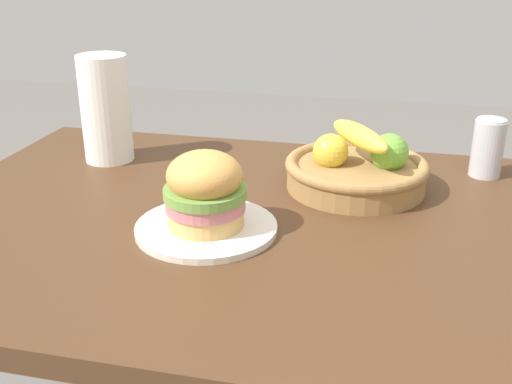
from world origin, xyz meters
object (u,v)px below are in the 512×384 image
at_px(soda_can, 488,148).
at_px(plate, 206,228).
at_px(paper_towel_roll, 106,109).
at_px(sandwich, 205,190).
at_px(fruit_basket, 357,168).

bearing_deg(soda_can, plate, -141.79).
relative_size(plate, paper_towel_roll, 1.04).
height_order(sandwich, soda_can, sandwich).
height_order(soda_can, paper_towel_roll, paper_towel_roll).
relative_size(soda_can, paper_towel_roll, 0.53).
xyz_separation_m(soda_can, fruit_basket, (-0.26, -0.14, -0.02)).
bearing_deg(fruit_basket, paper_towel_roll, 175.11).
distance_m(plate, paper_towel_roll, 0.47).
bearing_deg(fruit_basket, soda_can, 27.12).
distance_m(plate, soda_can, 0.64).
relative_size(sandwich, fruit_basket, 0.49).
xyz_separation_m(plate, paper_towel_roll, (-0.33, 0.31, 0.11)).
bearing_deg(soda_can, sandwich, -141.79).
xyz_separation_m(plate, soda_can, (0.50, 0.40, 0.06)).
xyz_separation_m(plate, fruit_basket, (0.24, 0.26, 0.04)).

